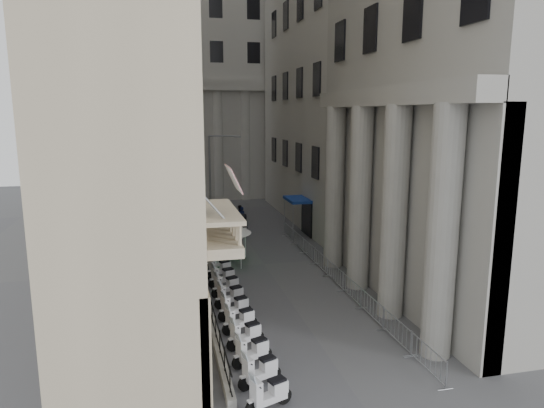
{
  "coord_description": "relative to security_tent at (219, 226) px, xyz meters",
  "views": [
    {
      "loc": [
        -6.25,
        -10.23,
        9.61
      ],
      "look_at": [
        -0.14,
        16.3,
        4.5
      ],
      "focal_mm": 32.0,
      "sensor_mm": 36.0,
      "label": 1
    }
  ],
  "objects": [
    {
      "name": "flag",
      "position": [
        -1.27,
        -15.53,
        -2.4
      ],
      "size": [
        1.0,
        1.4,
        8.2
      ],
      "primitive_type": null,
      "color": "#9E0C11",
      "rests_on": "ground"
    },
    {
      "name": "pedestrian_b",
      "position": [
        3.05,
        10.49,
        -1.56
      ],
      "size": [
        0.82,
        0.65,
        1.68
      ],
      "primitive_type": "imported",
      "rotation": [
        0.0,
        0.0,
        3.15
      ],
      "color": "black",
      "rests_on": "ground"
    },
    {
      "name": "blue_awning",
      "position": [
        6.88,
        5.47,
        -2.4
      ],
      "size": [
        1.6,
        3.0,
        3.0
      ],
      "primitive_type": null,
      "color": "navy",
      "rests_on": "ground"
    },
    {
      "name": "scooter_9",
      "position": [
        -0.36,
        -3.35,
        -2.4
      ],
      "size": [
        1.51,
        1.01,
        1.5
      ],
      "primitive_type": null,
      "rotation": [
        0.0,
        0.0,
        1.93
      ],
      "color": "silver",
      "rests_on": "ground"
    },
    {
      "name": "street_lamp",
      "position": [
        0.52,
        7.34,
        2.31
      ],
      "size": [
        2.48,
        1.02,
        7.93
      ],
      "rotation": [
        0.0,
        0.0,
        -0.34
      ],
      "color": "gray",
      "rests_on": "ground"
    },
    {
      "name": "scooter_7",
      "position": [
        -0.36,
        -6.31,
        -2.4
      ],
      "size": [
        1.51,
        1.01,
        1.5
      ],
      "primitive_type": null,
      "rotation": [
        0.0,
        0.0,
        1.93
      ],
      "color": "silver",
      "rests_on": "ground"
    },
    {
      "name": "scooter_4",
      "position": [
        -0.36,
        -10.75,
        -2.4
      ],
      "size": [
        1.51,
        1.01,
        1.5
      ],
      "primitive_type": null,
      "rotation": [
        0.0,
        0.0,
        1.93
      ],
      "color": "silver",
      "rests_on": "ground"
    },
    {
      "name": "scooter_6",
      "position": [
        -0.36,
        -7.79,
        -2.4
      ],
      "size": [
        1.51,
        1.01,
        1.5
      ],
      "primitive_type": null,
      "rotation": [
        0.0,
        0.0,
        1.93
      ],
      "color": "silver",
      "rests_on": "ground"
    },
    {
      "name": "far_building",
      "position": [
        2.73,
        27.47,
        12.6
      ],
      "size": [
        22.0,
        10.0,
        30.0
      ],
      "primitive_type": "cube",
      "color": "#B1AFA8",
      "rests_on": "ground"
    },
    {
      "name": "scooter_11",
      "position": [
        -0.36,
        -0.39,
        -2.4
      ],
      "size": [
        1.51,
        1.01,
        1.5
      ],
      "primitive_type": null,
      "rotation": [
        0.0,
        0.0,
        1.93
      ],
      "color": "silver",
      "rests_on": "ground"
    },
    {
      "name": "scooter_5",
      "position": [
        -0.36,
        -9.27,
        -2.4
      ],
      "size": [
        1.51,
        1.01,
        1.5
      ],
      "primitive_type": null,
      "rotation": [
        0.0,
        0.0,
        1.93
      ],
      "color": "silver",
      "rests_on": "ground"
    },
    {
      "name": "scooter_1",
      "position": [
        -0.36,
        -15.18,
        -2.4
      ],
      "size": [
        1.51,
        1.01,
        1.5
      ],
      "primitive_type": null,
      "rotation": [
        0.0,
        0.0,
        1.93
      ],
      "color": "silver",
      "rests_on": "ground"
    },
    {
      "name": "barrier_5",
      "position": [
        5.94,
        -3.26,
        -2.4
      ],
      "size": [
        0.6,
        2.4,
        1.1
      ],
      "primitive_type": null,
      "color": "#9B9EA3",
      "rests_on": "ground"
    },
    {
      "name": "scooter_3",
      "position": [
        -0.36,
        -12.22,
        -2.4
      ],
      "size": [
        1.51,
        1.01,
        1.5
      ],
      "primitive_type": null,
      "rotation": [
        0.0,
        0.0,
        1.93
      ],
      "color": "silver",
      "rests_on": "ground"
    },
    {
      "name": "scooter_8",
      "position": [
        -0.36,
        -4.83,
        -2.4
      ],
      "size": [
        1.51,
        1.01,
        1.5
      ],
      "primitive_type": null,
      "rotation": [
        0.0,
        0.0,
        1.93
      ],
      "color": "silver",
      "rests_on": "ground"
    },
    {
      "name": "pedestrian_a",
      "position": [
        3.01,
        9.19,
        -1.5
      ],
      "size": [
        0.67,
        0.46,
        1.8
      ],
      "primitive_type": "imported",
      "rotation": [
        0.0,
        0.0,
        3.19
      ],
      "color": "#0D1436",
      "rests_on": "ground"
    },
    {
      "name": "barrier_2",
      "position": [
        5.94,
        -10.76,
        -2.4
      ],
      "size": [
        0.6,
        2.4,
        1.1
      ],
      "primitive_type": null,
      "color": "#9B9EA3",
      "rests_on": "ground"
    },
    {
      "name": "pedestrian_c",
      "position": [
        2.66,
        5.93,
        -1.46
      ],
      "size": [
        1.09,
        0.97,
        1.87
      ],
      "primitive_type": "imported",
      "rotation": [
        0.0,
        0.0,
        3.66
      ],
      "color": "black",
      "rests_on": "ground"
    },
    {
      "name": "info_kiosk",
      "position": [
        -0.84,
        0.0,
        -1.41
      ],
      "size": [
        0.58,
        0.96,
        1.95
      ],
      "rotation": [
        0.0,
        0.0,
        -0.36
      ],
      "color": "black",
      "rests_on": "ground"
    },
    {
      "name": "barrier_8",
      "position": [
        5.94,
        4.24,
        -2.4
      ],
      "size": [
        0.6,
        2.4,
        1.1
      ],
      "primitive_type": null,
      "color": "#9B9EA3",
      "rests_on": "ground"
    },
    {
      "name": "barrier_6",
      "position": [
        5.94,
        -0.76,
        -2.4
      ],
      "size": [
        0.6,
        2.4,
        1.1
      ],
      "primitive_type": null,
      "color": "#9B9EA3",
      "rests_on": "ground"
    },
    {
      "name": "scooter_2",
      "position": [
        -0.36,
        -13.7,
        -2.4
      ],
      "size": [
        1.51,
        1.01,
        1.5
      ],
      "primitive_type": null,
      "rotation": [
        0.0,
        0.0,
        1.93
      ],
      "color": "silver",
      "rests_on": "ground"
    },
    {
      "name": "scooter_10",
      "position": [
        -0.36,
        -1.87,
        -2.4
      ],
      "size": [
        1.51,
        1.01,
        1.5
      ],
      "primitive_type": null,
      "rotation": [
        0.0,
        0.0,
        1.93
      ],
      "color": "silver",
      "rests_on": "ground"
    },
    {
      "name": "barrier_7",
      "position": [
        5.94,
        1.74,
        -2.4
      ],
      "size": [
        0.6,
        2.4,
        1.1
      ],
      "primitive_type": null,
      "color": "#9B9EA3",
      "rests_on": "ground"
    },
    {
      "name": "barrier_4",
      "position": [
        5.94,
        -5.76,
        -2.4
      ],
      "size": [
        0.6,
        2.4,
        1.1
      ],
      "primitive_type": null,
      "color": "#9B9EA3",
      "rests_on": "ground"
    },
    {
      "name": "barrier_0",
      "position": [
        5.94,
        -15.76,
        -2.4
      ],
      "size": [
        0.6,
        2.4,
        1.1
      ],
      "primitive_type": null,
      "color": "#9B9EA3",
      "rests_on": "ground"
    },
    {
      "name": "iron_fence",
      "position": [
        -1.57,
        -2.53,
        -2.4
      ],
      "size": [
        0.3,
        28.0,
        1.4
      ],
      "primitive_type": null,
      "color": "black",
      "rests_on": "ground"
    },
    {
      "name": "barrier_1",
      "position": [
        5.94,
        -13.26,
        -2.4
      ],
      "size": [
        0.6,
        2.4,
        1.1
      ],
      "primitive_type": null,
      "color": "#9B9EA3",
      "rests_on": "ground"
    },
    {
      "name": "barrier_3",
      "position": [
        5.94,
        -8.26,
        -2.4
      ],
      "size": [
        0.6,
        2.4,
        1.1
      ],
      "primitive_type": null,
      "color": "#9B9EA3",
      "rests_on": "ground"
    },
    {
      "name": "security_tent",
      "position": [
        0.0,
        0.0,
        0.0
      ],
      "size": [
        3.53,
        3.53,
        2.87
      ],
      "color": "silver",
      "rests_on": "ground"
    }
  ]
}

